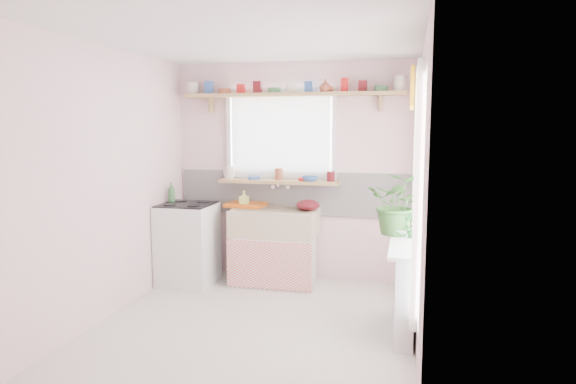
# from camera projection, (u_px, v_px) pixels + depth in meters

# --- Properties ---
(room) EXTENTS (3.20, 3.20, 3.20)m
(room) POSITION_uv_depth(u_px,v_px,m) (342.00, 167.00, 5.06)
(room) COLOR beige
(room) RESTS_ON ground
(sink_unit) EXTENTS (0.95, 0.65, 1.11)m
(sink_unit) POSITION_uv_depth(u_px,v_px,m) (275.00, 246.00, 5.79)
(sink_unit) COLOR white
(sink_unit) RESTS_ON ground
(cooker) EXTENTS (0.58, 0.58, 0.93)m
(cooker) POSITION_uv_depth(u_px,v_px,m) (188.00, 243.00, 5.77)
(cooker) COLOR white
(cooker) RESTS_ON ground
(radiator_ledge) EXTENTS (0.22, 0.95, 0.78)m
(radiator_ledge) POSITION_uv_depth(u_px,v_px,m) (405.00, 287.00, 4.41)
(radiator_ledge) COLOR white
(radiator_ledge) RESTS_ON ground
(windowsill) EXTENTS (1.40, 0.22, 0.04)m
(windowsill) POSITION_uv_depth(u_px,v_px,m) (279.00, 182.00, 5.88)
(windowsill) COLOR tan
(windowsill) RESTS_ON room
(pine_shelf) EXTENTS (2.52, 0.24, 0.04)m
(pine_shelf) POSITION_uv_depth(u_px,v_px,m) (291.00, 95.00, 5.71)
(pine_shelf) COLOR tan
(pine_shelf) RESTS_ON room
(shelf_crockery) EXTENTS (2.47, 0.11, 0.12)m
(shelf_crockery) POSITION_uv_depth(u_px,v_px,m) (290.00, 88.00, 5.70)
(shelf_crockery) COLOR silver
(shelf_crockery) RESTS_ON pine_shelf
(sill_crockery) EXTENTS (1.35, 0.11, 0.12)m
(sill_crockery) POSITION_uv_depth(u_px,v_px,m) (279.00, 175.00, 5.87)
(sill_crockery) COLOR silver
(sill_crockery) RESTS_ON windowsill
(dish_tray) EXTENTS (0.45, 0.35, 0.04)m
(dish_tray) POSITION_uv_depth(u_px,v_px,m) (246.00, 205.00, 5.92)
(dish_tray) COLOR orange
(dish_tray) RESTS_ON sink_unit
(colander) EXTENTS (0.30, 0.30, 0.12)m
(colander) POSITION_uv_depth(u_px,v_px,m) (308.00, 205.00, 5.66)
(colander) COLOR #500D16
(colander) RESTS_ON sink_unit
(jade_plant) EXTENTS (0.59, 0.53, 0.58)m
(jade_plant) POSITION_uv_depth(u_px,v_px,m) (398.00, 204.00, 4.73)
(jade_plant) COLOR #356528
(jade_plant) RESTS_ON radiator_ledge
(fruit_bowl) EXTENTS (0.34, 0.34, 0.07)m
(fruit_bowl) POSITION_uv_depth(u_px,v_px,m) (397.00, 231.00, 4.76)
(fruit_bowl) COLOR silver
(fruit_bowl) RESTS_ON radiator_ledge
(herb_pot) EXTENTS (0.13, 0.09, 0.23)m
(herb_pot) POSITION_uv_depth(u_px,v_px,m) (410.00, 225.00, 4.60)
(herb_pot) COLOR #265F27
(herb_pot) RESTS_ON radiator_ledge
(soap_bottle_sink) EXTENTS (0.09, 0.10, 0.19)m
(soap_bottle_sink) POSITION_uv_depth(u_px,v_px,m) (244.00, 199.00, 5.85)
(soap_bottle_sink) COLOR #D5E967
(soap_bottle_sink) RESTS_ON sink_unit
(sill_cup) EXTENTS (0.17, 0.17, 0.11)m
(sill_cup) POSITION_uv_depth(u_px,v_px,m) (229.00, 174.00, 6.06)
(sill_cup) COLOR #EEE4CE
(sill_cup) RESTS_ON windowsill
(sill_bowl) EXTENTS (0.21, 0.21, 0.06)m
(sill_bowl) POSITION_uv_depth(u_px,v_px,m) (310.00, 179.00, 5.73)
(sill_bowl) COLOR #3461A9
(sill_bowl) RESTS_ON windowsill
(shelf_vase) EXTENTS (0.13, 0.13, 0.13)m
(shelf_vase) POSITION_uv_depth(u_px,v_px,m) (325.00, 86.00, 5.55)
(shelf_vase) COLOR #96452E
(shelf_vase) RESTS_ON pine_shelf
(cooker_bottle) EXTENTS (0.10, 0.10, 0.22)m
(cooker_bottle) POSITION_uv_depth(u_px,v_px,m) (171.00, 192.00, 5.82)
(cooker_bottle) COLOR #3B763F
(cooker_bottle) RESTS_ON cooker
(fruit) EXTENTS (0.20, 0.14, 0.10)m
(fruit) POSITION_uv_depth(u_px,v_px,m) (398.00, 225.00, 4.76)
(fruit) COLOR #FF6115
(fruit) RESTS_ON fruit_bowl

